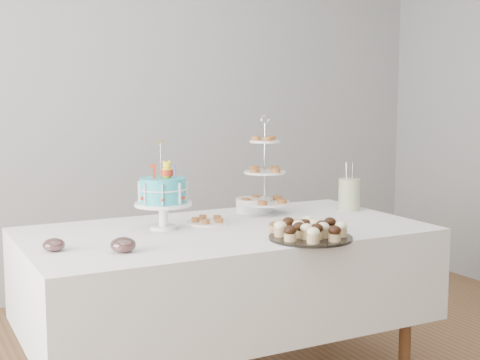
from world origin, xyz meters
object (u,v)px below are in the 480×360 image
plate_stack (254,205)px  utensil_pitcher (349,193)px  cupcake_tray (311,230)px  jam_bowl_a (123,245)px  birthday_cake (163,205)px  pie (299,228)px  table (226,274)px  tiered_stand (265,173)px  pastry_plate (208,221)px  jam_bowl_b (54,245)px

plate_stack → utensil_pitcher: utensil_pitcher is taller
cupcake_tray → jam_bowl_a: cupcake_tray is taller
birthday_cake → pie: 0.66m
table → plate_stack: plate_stack is taller
tiered_stand → jam_bowl_a: tiered_stand is taller
cupcake_tray → plate_stack: bearing=82.0°
utensil_pitcher → pie: bearing=-167.7°
table → pastry_plate: 0.28m
birthday_cake → pastry_plate: size_ratio=1.93×
cupcake_tray → pastry_plate: bearing=115.3°
birthday_cake → tiered_stand: bearing=34.9°
table → pie: size_ratio=6.59×
cupcake_tray → plate_stack: 0.73m
table → jam_bowl_b: 0.88m
table → cupcake_tray: (0.23, -0.39, 0.27)m
tiered_stand → jam_bowl_a: size_ratio=4.99×
cupcake_tray → pie: (0.02, 0.13, -0.02)m
jam_bowl_a → utensil_pitcher: utensil_pitcher is taller
jam_bowl_b → birthday_cake: bearing=21.3°
cupcake_tray → pastry_plate: (-0.26, 0.54, -0.03)m
jam_bowl_b → cupcake_tray: bearing=-15.3°
birthday_cake → cupcake_tray: birthday_cake is taller
cupcake_tray → pie: 0.13m
table → jam_bowl_b: (-0.84, -0.10, 0.25)m
plate_stack → pie: bearing=-98.0°
plate_stack → table: bearing=-135.5°
plate_stack → pastry_plate: bearing=-153.5°
pie → utensil_pitcher: 0.72m
table → utensil_pitcher: (0.84, 0.14, 0.32)m
birthday_cake → tiered_stand: size_ratio=0.79×
pastry_plate → jam_bowl_b: 0.85m
pie → jam_bowl_a: 0.84m
jam_bowl_b → utensil_pitcher: (1.68, 0.24, 0.07)m
table → plate_stack: size_ratio=9.73×
plate_stack → jam_bowl_b: (-1.17, -0.43, -0.01)m
table → jam_bowl_a: 0.69m
birthday_cake → pie: bearing=-13.9°
table → jam_bowl_a: size_ratio=17.96×
jam_bowl_a → utensil_pitcher: size_ratio=0.40×
plate_stack → pastry_plate: (-0.36, -0.18, -0.02)m
jam_bowl_a → tiered_stand: bearing=28.1°
plate_stack → pastry_plate: plate_stack is taller
birthday_cake → jam_bowl_a: (-0.32, -0.37, -0.09)m
utensil_pitcher → tiered_stand: bearing=143.5°
pie → jam_bowl_b: (-1.09, 0.16, -0.00)m
pastry_plate → jam_bowl_a: size_ratio=2.05×
jam_bowl_b → utensil_pitcher: 1.70m
pastry_plate → birthday_cake: bearing=-174.0°
tiered_stand → pastry_plate: bearing=-163.5°
utensil_pitcher → plate_stack: bearing=137.9°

